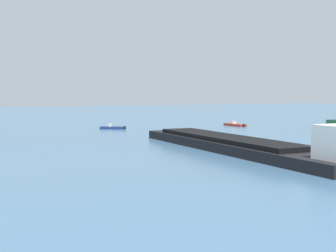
{
  "coord_description": "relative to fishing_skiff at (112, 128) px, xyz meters",
  "views": [
    {
      "loc": [
        -32.92,
        -30.8,
        6.34
      ],
      "look_at": [
        1.68,
        33.62,
        1.2
      ],
      "focal_mm": 49.06,
      "sensor_mm": 36.0,
      "label": 1
    }
  ],
  "objects": [
    {
      "name": "cargo_barge",
      "position": [
        0.06,
        -36.91,
        0.61
      ],
      "size": [
        7.38,
        35.91,
        5.66
      ],
      "color": "black",
      "rests_on": "ground"
    },
    {
      "name": "fishing_skiff",
      "position": [
        0.0,
        0.0,
        0.0
      ],
      "size": [
        4.33,
        3.73,
        0.95
      ],
      "color": "navy",
      "rests_on": "ground"
    },
    {
      "name": "small_motorboat",
      "position": [
        24.38,
        -3.8,
        -0.02
      ],
      "size": [
        1.85,
        5.87,
        0.91
      ],
      "color": "maroon",
      "rests_on": "ground"
    },
    {
      "name": "ground_plane",
      "position": [
        2.81,
        -46.41,
        -0.25
      ],
      "size": [
        400.0,
        400.0,
        0.0
      ],
      "primitive_type": "plane",
      "color": "#3D607F"
    }
  ]
}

